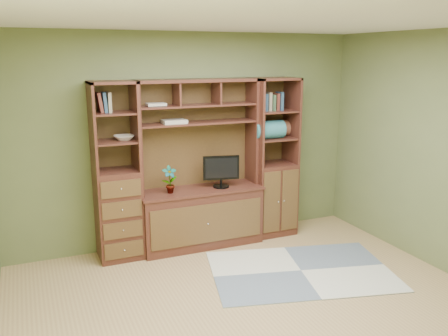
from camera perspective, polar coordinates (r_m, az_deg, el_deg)
name	(u,v)px	position (r m, az deg, el deg)	size (l,w,h in m)	color
room	(264,177)	(4.11, 4.78, -1.03)	(4.60, 4.10, 2.64)	tan
center_hutch	(200,165)	(5.74, -2.89, 0.33)	(1.54, 0.53, 2.05)	#462118
left_tower	(116,172)	(5.52, -12.82, -0.51)	(0.50, 0.45, 2.05)	#462118
right_tower	(273,158)	(6.19, 5.92, 1.25)	(0.55, 0.45, 2.05)	#462118
rug	(301,271)	(5.41, 9.24, -12.11)	(1.95, 1.30, 0.01)	#9FA4A5
monitor	(221,166)	(5.80, -0.35, 0.28)	(0.45, 0.20, 0.55)	black
orchid	(170,180)	(5.62, -6.56, -1.39)	(0.17, 0.12, 0.33)	#AB623A
magazines	(174,121)	(5.63, -6.03, 5.59)	(0.28, 0.20, 0.04)	#B5AD9B
bowl	(124,138)	(5.46, -11.96, 3.59)	(0.22, 0.22, 0.05)	beige
blanket_teal	(268,130)	(6.03, 5.35, 4.60)	(0.40, 0.23, 0.23)	#2C6C75
blanket_red	(275,129)	(6.23, 6.16, 4.72)	(0.36, 0.20, 0.20)	brown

